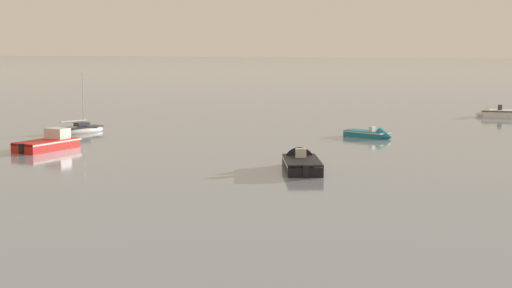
{
  "coord_description": "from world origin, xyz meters",
  "views": [
    {
      "loc": [
        27.26,
        -13.89,
        7.38
      ],
      "look_at": [
        9.75,
        36.42,
        0.72
      ],
      "focal_mm": 56.56,
      "sensor_mm": 36.0,
      "label": 1
    }
  ],
  "objects": [
    {
      "name": "sailboat_moored_1",
      "position": [
        -8.43,
        44.08,
        0.23
      ],
      "size": [
        3.12,
        4.85,
        5.21
      ],
      "rotation": [
        0.0,
        0.0,
        1.18
      ],
      "color": "white",
      "rests_on": "ground"
    },
    {
      "name": "motorboat_moored_5",
      "position": [
        -4.66,
        34.68,
        0.32
      ],
      "size": [
        2.8,
        5.88,
        2.15
      ],
      "rotation": [
        0.0,
        0.0,
        1.42
      ],
      "color": "red",
      "rests_on": "ground"
    },
    {
      "name": "motorboat_moored_2",
      "position": [
        15.27,
        48.52,
        0.19
      ],
      "size": [
        4.34,
        2.96,
        1.41
      ],
      "rotation": [
        0.0,
        0.0,
        5.87
      ],
      "color": "#197084",
      "rests_on": "ground"
    },
    {
      "name": "motorboat_moored_4",
      "position": [
        14.25,
        31.5,
        0.27
      ],
      "size": [
        3.86,
        5.97,
        1.94
      ],
      "rotation": [
        0.0,
        0.0,
        1.94
      ],
      "color": "black",
      "rests_on": "ground"
    },
    {
      "name": "motorboat_moored_3",
      "position": [
        23.73,
        71.16,
        0.26
      ],
      "size": [
        5.66,
        2.33,
        1.89
      ],
      "rotation": [
        0.0,
        0.0,
        3.22
      ],
      "color": "white",
      "rests_on": "ground"
    }
  ]
}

